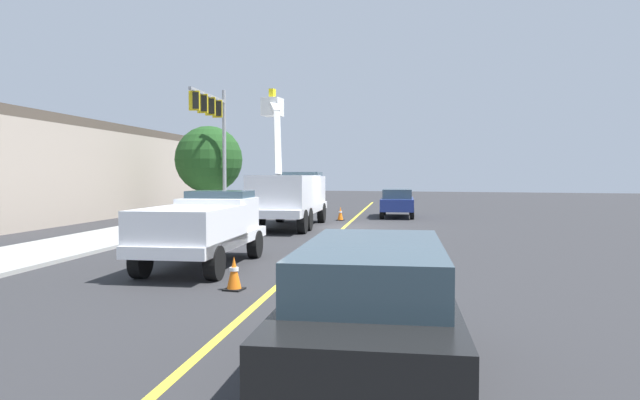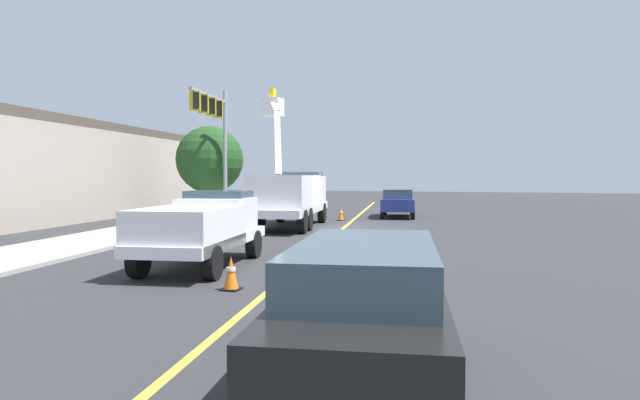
% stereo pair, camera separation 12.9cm
% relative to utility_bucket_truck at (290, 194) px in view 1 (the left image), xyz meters
% --- Properties ---
extents(ground, '(120.00, 120.00, 0.00)m').
position_rel_utility_bucket_truck_xyz_m(ground, '(0.73, -2.54, -1.61)').
color(ground, '#2D2D30').
extents(sidewalk_far_side, '(59.81, 13.04, 0.12)m').
position_rel_utility_bucket_truck_xyz_m(sidewalk_far_side, '(-0.66, 6.10, -1.55)').
color(sidewalk_far_side, '#9E9E99').
rests_on(sidewalk_far_side, ground).
extents(lane_centre_stripe, '(49.40, 8.06, 0.01)m').
position_rel_utility_bucket_truck_xyz_m(lane_centre_stripe, '(0.73, -2.54, -1.60)').
color(lane_centre_stripe, yellow).
rests_on(lane_centre_stripe, ground).
extents(utility_bucket_truck, '(8.49, 3.76, 6.83)m').
position_rel_utility_bucket_truck_xyz_m(utility_bucket_truck, '(0.00, 0.00, 0.00)').
color(utility_bucket_truck, white).
rests_on(utility_bucket_truck, ground).
extents(service_pickup_truck, '(5.86, 2.96, 2.06)m').
position_rel_utility_bucket_truck_xyz_m(service_pickup_truck, '(-11.82, -1.91, -0.49)').
color(service_pickup_truck, white).
rests_on(service_pickup_truck, ground).
extents(passing_minivan, '(5.04, 2.63, 1.69)m').
position_rel_utility_bucket_truck_xyz_m(passing_minivan, '(8.00, -3.86, -0.64)').
color(passing_minivan, navy).
rests_on(passing_minivan, ground).
extents(trailing_sedan, '(5.04, 2.63, 1.69)m').
position_rel_utility_bucket_truck_xyz_m(trailing_sedan, '(-18.72, -8.14, -0.64)').
color(trailing_sedan, black).
rests_on(trailing_sedan, ground).
extents(traffic_cone_leading, '(0.40, 0.40, 0.75)m').
position_rel_utility_bucket_truck_xyz_m(traffic_cone_leading, '(-14.35, -4.09, -1.24)').
color(traffic_cone_leading, black).
rests_on(traffic_cone_leading, ground).
extents(traffic_cone_mid_front, '(0.40, 0.40, 0.77)m').
position_rel_utility_bucket_truck_xyz_m(traffic_cone_mid_front, '(4.46, -1.29, -1.23)').
color(traffic_cone_mid_front, black).
rests_on(traffic_cone_mid_front, ground).
extents(traffic_signal_mast, '(5.41, 1.15, 7.55)m').
position_rel_utility_bucket_truck_xyz_m(traffic_signal_mast, '(2.83, 5.62, 3.84)').
color(traffic_signal_mast, gray).
rests_on(traffic_signal_mast, ground).
extents(commercial_building_backdrop, '(27.42, 11.24, 5.57)m').
position_rel_utility_bucket_truck_xyz_m(commercial_building_backdrop, '(2.69, 15.43, 1.17)').
color(commercial_building_backdrop, '#A89989').
rests_on(commercial_building_backdrop, ground).
extents(street_tree_right, '(4.22, 4.22, 5.62)m').
position_rel_utility_bucket_truck_xyz_m(street_tree_right, '(6.07, 7.76, 1.89)').
color(street_tree_right, brown).
rests_on(street_tree_right, ground).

